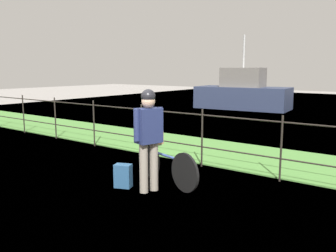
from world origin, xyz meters
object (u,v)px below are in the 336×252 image
cyclist_person (149,131)px  moored_boat_mid (242,94)px  bicycle_main (165,164)px  terrier_dog (153,127)px  wooden_crate (152,137)px  backpack_on_paving (123,176)px

cyclist_person → moored_boat_mid: 12.96m
bicycle_main → terrier_dog: size_ratio=5.11×
moored_boat_mid → wooden_crate: bearing=-72.3°
terrier_dog → moored_boat_mid: (-3.75, 11.69, -0.19)m
cyclist_person → backpack_on_paving: cyclist_person is taller
bicycle_main → terrier_dog: 0.72m
terrier_dog → moored_boat_mid: moored_boat_mid is taller
terrier_dog → cyclist_person: 0.70m
bicycle_main → cyclist_person: cyclist_person is taller
terrier_dog → cyclist_person: (0.38, -0.58, 0.04)m
terrier_dog → cyclist_person: bearing=-56.6°
bicycle_main → cyclist_person: size_ratio=0.99×
cyclist_person → backpack_on_paving: (-0.48, -0.11, -0.80)m
cyclist_person → bicycle_main: bearing=94.1°
wooden_crate → cyclist_person: bearing=-55.3°
cyclist_person → backpack_on_paving: size_ratio=4.21×
bicycle_main → cyclist_person: 0.81m
bicycle_main → backpack_on_paving: size_ratio=4.14×
terrier_dog → moored_boat_mid: 12.28m
terrier_dog → bicycle_main: bearing=-16.5°
moored_boat_mid → cyclist_person: bearing=-71.4°
wooden_crate → cyclist_person: (0.41, -0.59, 0.23)m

